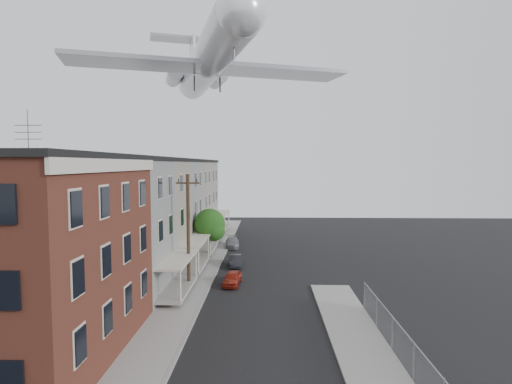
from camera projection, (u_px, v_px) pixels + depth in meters
sidewalk_left at (203, 268)px, 37.05m from camera, size 3.00×62.00×0.12m
sidewalk_right at (373, 370)px, 18.80m from camera, size 3.00×26.00×0.12m
curb_left at (218, 268)px, 37.01m from camera, size 0.15×62.00×0.14m
curb_right at (342, 369)px, 18.84m from camera, size 0.15×26.00×0.14m
corner_building at (18, 256)px, 19.92m from camera, size 10.31×12.30×12.15m
row_house_a at (98, 227)px, 29.39m from camera, size 11.98×7.00×10.30m
row_house_b at (131, 215)px, 36.37m from camera, size 11.98×7.00×10.30m
row_house_c at (153, 207)px, 43.35m from camera, size 11.98×7.00×10.30m
row_house_d at (169, 201)px, 50.33m from camera, size 11.98×7.00×10.30m
row_house_e at (181, 196)px, 57.31m from camera, size 11.98×7.00×10.30m
chainlink_fence at (414, 362)px, 17.69m from camera, size 0.06×18.06×1.90m
utility_pole at (188, 230)px, 30.74m from camera, size 1.80×0.26×9.00m
street_tree at (211, 226)px, 40.72m from camera, size 3.22×3.20×5.20m
car_near at (232, 278)px, 32.19m from camera, size 1.56×3.30×1.09m
car_mid at (235, 261)px, 38.00m from camera, size 1.45×3.31×1.06m
car_far at (232, 242)px, 46.76m from camera, size 1.88×3.94×1.11m
airplane at (208, 62)px, 37.87m from camera, size 25.05×28.66×8.30m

